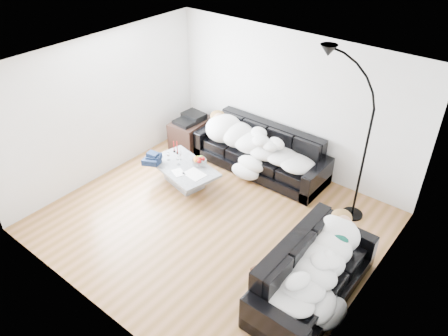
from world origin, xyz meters
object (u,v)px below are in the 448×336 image
Objects in this scene: coffee_table at (184,175)px; av_cabinet at (191,133)px; sleeper_back at (259,142)px; wine_glass_a at (180,156)px; floor_lamp at (365,154)px; stereo at (191,118)px; candle_right at (177,148)px; shoes at (266,274)px; fruit_bowl at (199,161)px; wine_glass_c at (178,160)px; sofa_back at (260,151)px; sleeper_right at (316,261)px; sofa_right at (314,273)px; wine_glass_b at (168,156)px; candle_left at (174,147)px.

av_cabinet is (-0.81, 1.10, 0.10)m from coffee_table.
sleeper_back reaches higher than wine_glass_a.
coffee_table is at bearing -157.06° from floor_lamp.
sleeper_back is 13.43× the size of wine_glass_a.
stereo is at bearing -176.80° from sleeper_back.
candle_right is (-1.20, -0.95, -0.13)m from sleeper_back.
shoes is 3.85m from av_cabinet.
wine_glass_c is (-0.29, -0.24, 0.01)m from fruit_bowl.
sofa_back is at bearing 90.00° from sleeper_back.
coffee_table is at bearing -129.83° from fruit_bowl.
sofa_back is at bearing 47.89° from sleeper_right.
sofa_right is 4.72× the size of stereo.
sleeper_right reaches higher than coffee_table.
sleeper_right is 10.86× the size of wine_glass_a.
fruit_bowl is 1.63× the size of wine_glass_b.
stereo is at bearing 112.41° from wine_glass_b.
coffee_table is at bearing 75.26° from sofa_right.
stereo reaches higher than wine_glass_c.
sleeper_back is 1.69m from wine_glass_b.
floor_lamp is (3.62, -0.01, 0.90)m from av_cabinet.
coffee_table is at bearing 3.02° from wine_glass_b.
wine_glass_b is 2.97m from shoes.
sofa_back is 1.20m from fruit_bowl.
wine_glass_b is (-3.45, 0.80, 0.04)m from sofa_right.
candle_left is at bearing 73.37° from sleeper_right.
wine_glass_b is at bearing -66.36° from candle_left.
sleeper_right is 3.54m from wine_glass_b.
av_cabinet is at bearing 3.15° from stereo.
wine_glass_c reaches higher than shoes.
sleeper_back is 1.17m from fruit_bowl.
shoes is at bearing -53.24° from sofa_back.
shoes is 1.01× the size of stereo.
sofa_back is 9.89× the size of fruit_bowl.
sleeper_right is 4.36m from stereo.
sofa_right reaches higher than candle_left.
candle_right is at bearing -163.41° from floor_lamp.
sofa_back is 5.87× the size of shoes.
coffee_table is 2.96× the size of stereo.
sofa_right is 0.22m from sleeper_right.
shoes is (-0.65, -0.12, -0.37)m from sofa_right.
wine_glass_b is 0.30m from candle_left.
sleeper_back is 4.97× the size of shoes.
sofa_right reaches higher than wine_glass_c.
av_cabinet is 0.35× the size of floor_lamp.
sofa_back is 1.65m from stereo.
wine_glass_b is 0.36× the size of shoes.
floor_lamp is at bearing -4.39° from av_cabinet.
stereo reaches higher than candle_right.
sofa_back is 1.56m from candle_right.
stereo is at bearing 175.73° from av_cabinet.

